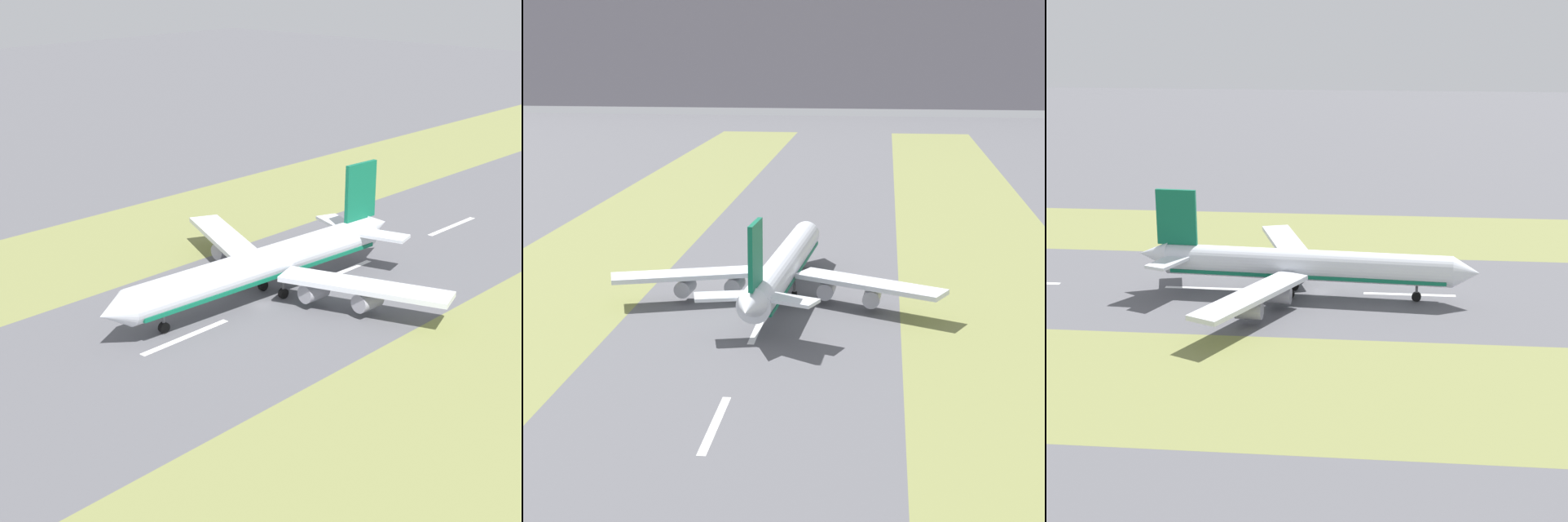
{
  "view_description": "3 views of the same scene",
  "coord_description": "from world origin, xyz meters",
  "views": [
    {
      "loc": [
        -94.33,
        102.16,
        57.87
      ],
      "look_at": [
        2.31,
        -2.07,
        7.0
      ],
      "focal_mm": 60.0,
      "sensor_mm": 36.0,
      "label": 1
    },
    {
      "loc": [
        21.2,
        -166.35,
        49.68
      ],
      "look_at": [
        2.31,
        -2.07,
        7.0
      ],
      "focal_mm": 60.0,
      "sensor_mm": 36.0,
      "label": 2
    },
    {
      "loc": [
        163.19,
        13.39,
        55.6
      ],
      "look_at": [
        2.31,
        -2.07,
        7.0
      ],
      "focal_mm": 60.0,
      "sensor_mm": 36.0,
      "label": 3
    }
  ],
  "objects": [
    {
      "name": "centreline_dash_mid",
      "position": [
        0.0,
        -22.07,
        0.01
      ],
      "size": [
        1.2,
        18.0,
        0.01
      ],
      "primitive_type": "cube",
      "color": "silver",
      "rests_on": "ground"
    },
    {
      "name": "centreline_dash_far",
      "position": [
        0.0,
        17.93,
        0.01
      ],
      "size": [
        1.2,
        18.0,
        0.01
      ],
      "primitive_type": "cube",
      "color": "silver",
      "rests_on": "ground"
    },
    {
      "name": "airplane_main_jet",
      "position": [
        2.18,
        -3.97,
        6.02
      ],
      "size": [
        63.98,
        67.22,
        20.2
      ],
      "color": "silver",
      "rests_on": "ground"
    },
    {
      "name": "centreline_dash_near",
      "position": [
        0.0,
        -62.07,
        0.01
      ],
      "size": [
        1.2,
        18.0,
        0.01
      ],
      "primitive_type": "cube",
      "color": "silver",
      "rests_on": "ground"
    },
    {
      "name": "grass_median_east",
      "position": [
        45.0,
        0.0,
        0.0
      ],
      "size": [
        40.0,
        600.0,
        0.01
      ],
      "primitive_type": "cube",
      "color": "olive",
      "rests_on": "ground"
    },
    {
      "name": "ground_plane",
      "position": [
        0.0,
        0.0,
        0.0
      ],
      "size": [
        800.0,
        800.0,
        0.0
      ],
      "primitive_type": "plane",
      "color": "#56565B"
    },
    {
      "name": "grass_median_west",
      "position": [
        -45.0,
        0.0,
        0.0
      ],
      "size": [
        40.0,
        600.0,
        0.01
      ],
      "primitive_type": "cube",
      "color": "olive",
      "rests_on": "ground"
    },
    {
      "name": "mountain_ridge",
      "position": [
        0.0,
        520.0,
        47.62
      ],
      "size": [
        800.0,
        120.0,
        95.23
      ],
      "primitive_type": "cube",
      "color": "gray",
      "rests_on": "ground"
    }
  ]
}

